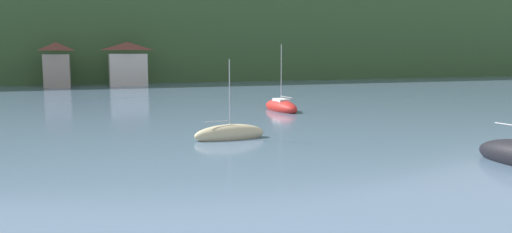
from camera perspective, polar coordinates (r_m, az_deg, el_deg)
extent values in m
cube|color=#38562D|center=(124.31, -15.78, 9.15)|extent=(352.00, 48.86, 21.08)
ellipsoid|color=#2D4C28|center=(147.05, 2.99, 7.86)|extent=(246.40, 34.21, 58.61)
cube|color=gray|center=(94.52, -21.89, 4.91)|extent=(4.30, 5.64, 5.74)
pyramid|color=brown|center=(94.47, -22.01, 7.50)|extent=(4.52, 5.92, 1.51)
cube|color=beige|center=(94.09, -14.49, 5.22)|extent=(6.61, 4.35, 5.82)
pyramid|color=brown|center=(94.05, -14.57, 7.85)|extent=(6.94, 4.56, 1.52)
ellipsoid|color=#CCBC8E|center=(34.77, -3.03, -2.06)|extent=(5.26, 1.78, 1.43)
cylinder|color=#B7B7BC|center=(34.43, -3.06, 2.57)|extent=(0.06, 0.06, 4.85)
cylinder|color=#ADADB2|center=(34.31, -4.48, -0.55)|extent=(1.84, 0.20, 0.06)
ellipsoid|color=red|center=(51.81, 2.89, 1.07)|extent=(2.44, 6.38, 1.58)
cylinder|color=#B7B7BC|center=(51.55, 2.92, 4.91)|extent=(0.08, 0.08, 6.08)
cylinder|color=#ADADB2|center=(50.57, 3.52, 2.24)|extent=(0.24, 2.51, 0.07)
cube|color=silver|center=(51.74, 2.90, 1.80)|extent=(1.27, 1.97, 0.46)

